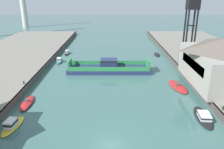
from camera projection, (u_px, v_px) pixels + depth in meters
The scene contains 13 objects.
ground_plane at pixel (111, 146), 31.42m from camera, with size 400.00×400.00×0.00m, color #3D6660.
chain_ferry at pixel (110, 68), 60.61m from camera, with size 21.88×5.97×3.47m.
moored_boat_near_left at pixel (158, 54), 77.10m from camera, with size 2.01×5.55×0.90m.
moored_boat_near_right at pixel (13, 124), 35.45m from camera, with size 2.62×6.26×1.53m.
moored_boat_mid_left at pixel (68, 53), 78.44m from camera, with size 1.78×5.25×1.20m.
moored_boat_mid_right at pixel (28, 103), 43.07m from camera, with size 2.25×6.64×1.08m.
moored_boat_far_left at pixel (179, 86), 50.68m from camera, with size 3.93×8.39×0.95m.
moored_boat_far_right at pixel (204, 117), 37.93m from camera, with size 3.20×7.85×1.20m.
moored_boat_upstream_a at pixel (60, 60), 69.13m from camera, with size 2.21×5.84×1.42m.
crane_tower at pixel (192, 17), 58.14m from camera, with size 2.91×2.91×16.99m.
bollard_right_aft at pixel (224, 108), 37.92m from camera, with size 0.32×0.32×0.71m.
bollard_left_far at pixel (25, 82), 48.71m from camera, with size 0.32×0.32×0.71m.
bollard_right_far at pixel (200, 83), 48.27m from camera, with size 0.32×0.32×0.71m.
Camera 1 is at (0.16, -26.16, 20.03)m, focal length 36.33 mm.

